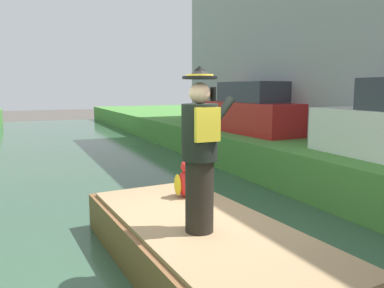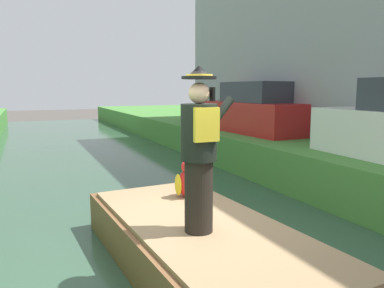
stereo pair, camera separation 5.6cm
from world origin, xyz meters
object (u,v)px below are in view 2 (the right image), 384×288
object	(u,v)px
person_pirate	(199,151)
parked_car_red	(256,111)
parrot_plush	(187,181)
boat	(204,247)

from	to	relation	value
person_pirate	parked_car_red	distance (m)	7.60
parked_car_red	parrot_plush	bearing A→B (deg)	-132.52
boat	person_pirate	world-z (taller)	person_pirate
boat	parrot_plush	distance (m)	1.25
person_pirate	parrot_plush	distance (m)	1.53
parrot_plush	parked_car_red	distance (m)	6.37
person_pirate	boat	bearing A→B (deg)	48.47
person_pirate	parrot_plush	bearing A→B (deg)	67.93
person_pirate	parked_car_red	size ratio (longest dim) A/B	0.46
person_pirate	parrot_plush	xyz separation A→B (m)	(0.41, 1.31, -0.68)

